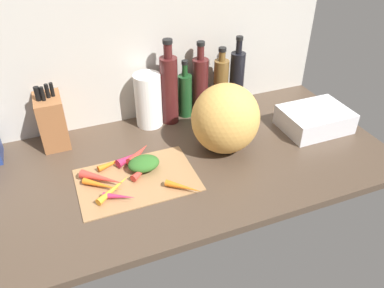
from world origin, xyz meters
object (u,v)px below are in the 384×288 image
at_px(carrot_3, 113,163).
at_px(bottle_3, 221,85).
at_px(carrot_6, 143,170).
at_px(knife_block, 52,121).
at_px(paper_towel_roll, 149,100).
at_px(winter_squash, 225,119).
at_px(dish_rack, 315,119).
at_px(bottle_1, 185,94).
at_px(bottle_4, 237,80).
at_px(carrot_0, 102,185).
at_px(carrot_7, 139,154).
at_px(carrot_1, 102,178).
at_px(bottle_0, 169,89).
at_px(carrot_5, 114,189).
at_px(carrot_8, 128,158).
at_px(carrot_4, 119,196).
at_px(carrot_2, 184,187).
at_px(bottle_2, 200,84).
at_px(cutting_board, 137,179).

relative_size(carrot_3, bottle_3, 0.39).
bearing_deg(carrot_6, knife_block, 130.04).
xyz_separation_m(paper_towel_roll, bottle_3, (0.34, -0.00, 0.01)).
distance_m(winter_squash, dish_rack, 0.44).
relative_size(bottle_1, bottle_4, 0.77).
height_order(carrot_0, bottle_1, bottle_1).
height_order(carrot_0, carrot_7, carrot_7).
height_order(carrot_1, bottle_0, bottle_0).
distance_m(carrot_5, bottle_1, 0.59).
distance_m(carrot_7, carrot_8, 0.05).
bearing_deg(winter_squash, knife_block, 155.30).
bearing_deg(carrot_0, carrot_4, -61.83).
bearing_deg(carrot_7, carrot_3, -172.34).
distance_m(carrot_0, winter_squash, 0.52).
distance_m(carrot_7, dish_rack, 0.77).
bearing_deg(carrot_2, carrot_4, 170.59).
relative_size(paper_towel_roll, bottle_2, 0.70).
bearing_deg(carrot_0, carrot_3, 61.57).
relative_size(carrot_7, paper_towel_roll, 0.55).
relative_size(carrot_2, dish_rack, 0.48).
relative_size(carrot_1, dish_rack, 0.60).
height_order(bottle_0, bottle_2, bottle_0).
bearing_deg(bottle_4, carrot_3, -159.22).
height_order(bottle_2, bottle_4, bottle_4).
bearing_deg(bottle_3, bottle_1, 174.26).
relative_size(bottle_1, bottle_3, 0.87).
bearing_deg(carrot_6, carrot_4, -136.87).
bearing_deg(carrot_5, carrot_4, -80.45).
height_order(carrot_1, carrot_3, carrot_1).
bearing_deg(carrot_4, dish_rack, 8.92).
distance_m(carrot_0, dish_rack, 0.93).
height_order(cutting_board, bottle_3, bottle_3).
bearing_deg(paper_towel_roll, bottle_1, 5.19).
xyz_separation_m(carrot_8, bottle_4, (0.57, 0.24, 0.12)).
relative_size(carrot_8, bottle_2, 0.30).
height_order(carrot_2, carrot_8, carrot_8).
distance_m(cutting_board, carrot_4, 0.12).
xyz_separation_m(carrot_4, carrot_7, (0.12, 0.20, 0.01)).
height_order(paper_towel_roll, bottle_0, bottle_0).
height_order(winter_squash, knife_block, winter_squash).
bearing_deg(carrot_3, bottle_2, 29.79).
xyz_separation_m(carrot_0, carrot_3, (0.06, 0.11, 0.00)).
relative_size(bottle_0, bottle_4, 1.09).
bearing_deg(carrot_6, cutting_board, -141.20).
distance_m(cutting_board, carrot_0, 0.12).
xyz_separation_m(carrot_1, carrot_5, (0.03, -0.06, -0.00)).
distance_m(carrot_3, carrot_6, 0.13).
relative_size(carrot_0, carrot_1, 0.88).
xyz_separation_m(carrot_4, knife_block, (-0.16, 0.43, 0.09)).
bearing_deg(knife_block, bottle_1, 1.78).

